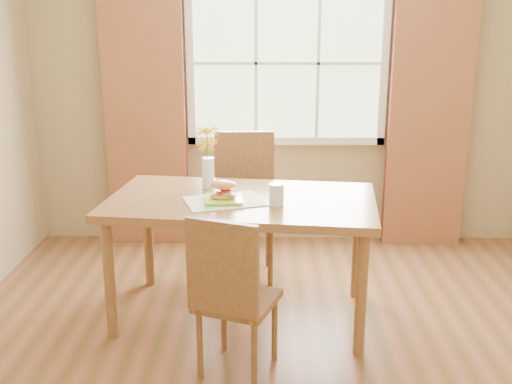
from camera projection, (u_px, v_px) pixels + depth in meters
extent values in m
cube|color=brown|center=(295.00, 354.00, 3.44)|extent=(4.20, 3.80, 0.02)
cube|color=tan|center=(287.00, 82.00, 4.89)|extent=(4.20, 0.02, 2.70)
cube|color=tan|center=(353.00, 269.00, 1.22)|extent=(4.20, 0.02, 2.70)
cube|color=#B6DAA5|center=(287.00, 63.00, 4.82)|extent=(1.50, 0.02, 1.20)
cube|color=white|center=(286.00, 141.00, 4.97)|extent=(1.62, 0.04, 0.06)
cube|color=white|center=(190.00, 63.00, 4.80)|extent=(0.06, 0.04, 1.32)
cube|color=white|center=(385.00, 64.00, 4.78)|extent=(0.06, 0.04, 1.32)
cube|color=white|center=(287.00, 63.00, 4.80)|extent=(1.50, 0.03, 0.02)
cube|color=maroon|center=(145.00, 114.00, 4.85)|extent=(0.65, 0.08, 2.20)
cube|color=maroon|center=(429.00, 115.00, 4.82)|extent=(0.65, 0.08, 2.20)
cube|color=#915F37|center=(242.00, 202.00, 3.66)|extent=(1.72, 1.10, 0.05)
cylinder|color=#915F37|center=(109.00, 280.00, 3.51)|extent=(0.06, 0.06, 0.74)
cylinder|color=#915F37|center=(361.00, 294.00, 3.32)|extent=(0.06, 0.06, 0.74)
cylinder|color=#915F37|center=(148.00, 236.00, 4.22)|extent=(0.06, 0.06, 0.74)
cylinder|color=#915F37|center=(357.00, 246.00, 4.04)|extent=(0.06, 0.06, 0.74)
cube|color=brown|center=(238.00, 301.00, 3.17)|extent=(0.49, 0.49, 0.04)
cube|color=brown|center=(224.00, 267.00, 2.94)|extent=(0.37, 0.16, 0.49)
cylinder|color=brown|center=(200.00, 345.00, 3.14)|extent=(0.03, 0.03, 0.39)
cylinder|color=brown|center=(254.00, 357.00, 3.03)|extent=(0.03, 0.03, 0.39)
cylinder|color=brown|center=(224.00, 319.00, 3.42)|extent=(0.03, 0.03, 0.39)
cylinder|color=brown|center=(274.00, 329.00, 3.31)|extent=(0.03, 0.03, 0.39)
cube|color=brown|center=(245.00, 216.00, 4.34)|extent=(0.46, 0.46, 0.04)
cube|color=brown|center=(245.00, 169.00, 4.45)|extent=(0.44, 0.05, 0.56)
cylinder|color=brown|center=(220.00, 257.00, 4.23)|extent=(0.04, 0.04, 0.45)
cylinder|color=brown|center=(270.00, 256.00, 4.24)|extent=(0.04, 0.04, 0.45)
cylinder|color=brown|center=(222.00, 239.00, 4.57)|extent=(0.04, 0.04, 0.45)
cylinder|color=brown|center=(268.00, 239.00, 4.58)|extent=(0.04, 0.04, 0.45)
cube|color=beige|center=(224.00, 201.00, 3.58)|extent=(0.53, 0.45, 0.01)
cube|color=#AAE439|center=(224.00, 200.00, 3.57)|extent=(0.24, 0.24, 0.01)
ellipsoid|color=gold|center=(223.00, 196.00, 3.56)|extent=(0.16, 0.11, 0.04)
ellipsoid|color=#4C8C2D|center=(230.00, 195.00, 3.54)|extent=(0.09, 0.06, 0.01)
cylinder|color=red|center=(222.00, 191.00, 3.55)|extent=(0.08, 0.08, 0.01)
cylinder|color=red|center=(227.00, 190.00, 3.55)|extent=(0.08, 0.08, 0.01)
ellipsoid|color=gold|center=(224.00, 185.00, 3.54)|extent=(0.16, 0.11, 0.05)
cylinder|color=silver|center=(276.00, 195.00, 3.49)|extent=(0.09, 0.09, 0.13)
cylinder|color=silver|center=(276.00, 197.00, 3.49)|extent=(0.08, 0.08, 0.11)
cylinder|color=silver|center=(208.00, 173.00, 3.86)|extent=(0.08, 0.08, 0.20)
cylinder|color=silver|center=(208.00, 180.00, 3.87)|extent=(0.07, 0.07, 0.10)
cylinder|color=#3D7028|center=(208.00, 160.00, 3.83)|extent=(0.01, 0.01, 0.37)
cylinder|color=#3D7028|center=(210.00, 165.00, 3.83)|extent=(0.01, 0.01, 0.31)
cylinder|color=#3D7028|center=(206.00, 167.00, 3.86)|extent=(0.01, 0.01, 0.26)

